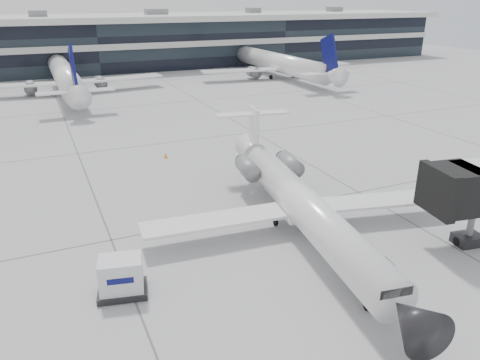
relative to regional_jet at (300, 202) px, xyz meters
name	(u,v)px	position (x,y,z in m)	size (l,w,h in m)	color
ground	(248,214)	(-2.10, 3.73, -2.11)	(220.00, 220.00, 0.00)	gray
terminal	(91,45)	(-2.10, 85.73, 2.89)	(170.00, 22.00, 10.00)	black
bg_jet_center	(67,92)	(-10.10, 58.73, -2.11)	(32.00, 40.00, 9.60)	white
bg_jet_right	(277,77)	(29.90, 58.73, -2.11)	(32.00, 40.00, 9.60)	white
regional_jet	(300,202)	(0.00, 0.00, 0.00)	(21.46, 26.77, 6.19)	white
ramp_worker	(385,292)	(-0.37, -9.25, -1.26)	(0.63, 0.41, 1.72)	#CBED19
baggage_tug	(382,280)	(0.38, -8.15, -1.40)	(1.86, 2.71, 1.59)	white
cargo_uld	(121,277)	(-12.55, -2.63, -1.05)	(2.95, 2.43, 2.12)	black
traffic_cone	(166,155)	(-4.21, 18.71, -1.85)	(0.46, 0.46, 0.55)	orange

